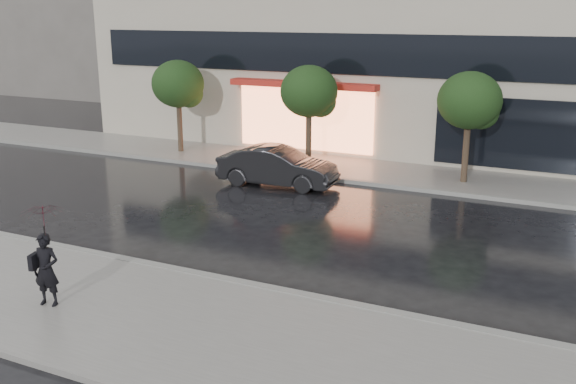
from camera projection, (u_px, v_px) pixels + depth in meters
The scene contains 11 objects.
ground at pixel (256, 270), 15.29m from camera, with size 120.00×120.00×0.00m, color black.
sidewalk_near at pixel (178, 326), 12.45m from camera, with size 60.00×4.50×0.12m, color slate.
sidewalk_far at pixel (384, 173), 24.19m from camera, with size 60.00×3.50×0.12m, color slate.
curb_near at pixel (235, 283), 14.40m from camera, with size 60.00×0.25×0.14m, color gray.
curb_far at pixel (369, 183), 22.67m from camera, with size 60.00×0.25×0.14m, color gray.
bg_building_left at pixel (87, 10), 47.77m from camera, with size 14.00×10.00×12.00m, color #59544F.
tree_far_west at pixel (180, 86), 26.89m from camera, with size 2.20×2.20×3.99m.
tree_mid_west at pixel (311, 93), 24.43m from camera, with size 2.20×2.20×3.99m.
tree_mid_east at pixel (471, 103), 21.96m from camera, with size 2.20×2.20×3.99m.
parked_car at pixel (278, 167), 22.47m from camera, with size 1.46×4.19×1.38m, color black.
pedestrian_with_umbrella at pixel (44, 241), 12.86m from camera, with size 1.00×1.01×2.14m.
Camera 1 is at (6.75, -12.52, 5.97)m, focal length 40.00 mm.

